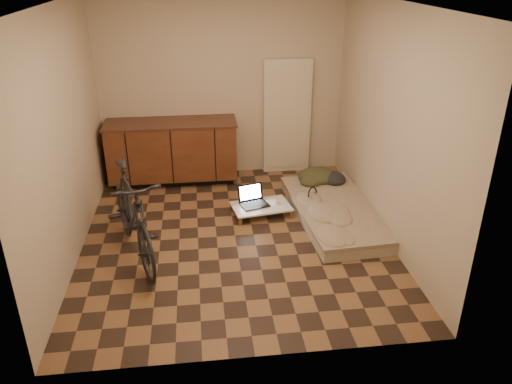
{
  "coord_description": "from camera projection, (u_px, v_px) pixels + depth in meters",
  "views": [
    {
      "loc": [
        -0.37,
        -5.13,
        2.99
      ],
      "look_at": [
        0.25,
        0.02,
        0.55
      ],
      "focal_mm": 35.0,
      "sensor_mm": 36.0,
      "label": 1
    }
  ],
  "objects": [
    {
      "name": "bicycle",
      "position": [
        132.0,
        210.0,
        5.28
      ],
      "size": [
        1.04,
        1.82,
        1.13
      ],
      "primitive_type": "imported",
      "rotation": [
        0.0,
        0.0,
        0.32
      ],
      "color": "black",
      "rests_on": "ground"
    },
    {
      "name": "lap_desk",
      "position": [
        261.0,
        207.0,
        6.37
      ],
      "size": [
        0.79,
        0.58,
        0.12
      ],
      "rotation": [
        0.0,
        0.0,
        0.17
      ],
      "color": "brown",
      "rests_on": "ground"
    },
    {
      "name": "mouse",
      "position": [
        276.0,
        202.0,
        6.43
      ],
      "size": [
        0.08,
        0.11,
        0.04
      ],
      "primitive_type": "ellipsoid",
      "rotation": [
        0.0,
        0.0,
        0.24
      ],
      "color": "white",
      "rests_on": "lap_desk"
    },
    {
      "name": "cabinets",
      "position": [
        173.0,
        151.0,
        7.17
      ],
      "size": [
        1.84,
        0.62,
        0.91
      ],
      "color": "black",
      "rests_on": "ground"
    },
    {
      "name": "room_shell",
      "position": [
        233.0,
        131.0,
        5.36
      ],
      "size": [
        3.5,
        4.0,
        2.6
      ],
      "color": "brown",
      "rests_on": "ground"
    },
    {
      "name": "clothing_pile",
      "position": [
        322.0,
        172.0,
        6.93
      ],
      "size": [
        0.61,
        0.52,
        0.23
      ],
      "primitive_type": null,
      "rotation": [
        0.0,
        0.0,
        0.07
      ],
      "color": "#343821",
      "rests_on": "futon"
    },
    {
      "name": "laptop",
      "position": [
        253.0,
        200.0,
        6.4
      ],
      "size": [
        0.41,
        0.38,
        0.23
      ],
      "rotation": [
        0.0,
        0.0,
        0.29
      ],
      "color": "black",
      "rests_on": "lap_desk"
    },
    {
      "name": "appliance_panel",
      "position": [
        287.0,
        117.0,
        7.4
      ],
      "size": [
        0.7,
        0.1,
        1.7
      ],
      "primitive_type": "cube",
      "color": "beige",
      "rests_on": "ground"
    },
    {
      "name": "futon",
      "position": [
        335.0,
        211.0,
        6.29
      ],
      "size": [
        1.09,
        2.05,
        0.17
      ],
      "rotation": [
        0.0,
        0.0,
        0.07
      ],
      "color": "#B8AE93",
      "rests_on": "ground"
    },
    {
      "name": "headphones",
      "position": [
        313.0,
        194.0,
        6.4
      ],
      "size": [
        0.3,
        0.3,
        0.15
      ],
      "primitive_type": null,
      "rotation": [
        0.0,
        0.0,
        0.77
      ],
      "color": "black",
      "rests_on": "futon"
    }
  ]
}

